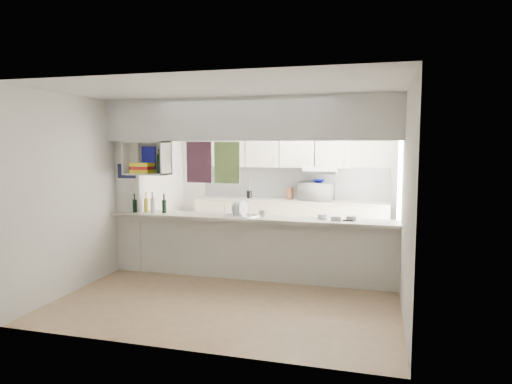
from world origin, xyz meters
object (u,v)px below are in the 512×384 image
(microwave, at_px, (317,191))
(wine_bottles, at_px, (149,205))
(bowl, at_px, (319,181))
(dish_rack, at_px, (242,210))

(microwave, distance_m, wine_bottles, 3.14)
(microwave, bearing_deg, bowl, -141.26)
(microwave, distance_m, dish_rack, 2.26)
(bowl, distance_m, dish_rack, 2.31)
(bowl, bearing_deg, microwave, -152.24)
(microwave, bearing_deg, dish_rack, 80.20)
(wine_bottles, bearing_deg, bowl, 44.23)
(microwave, height_order, dish_rack, microwave)
(wine_bottles, bearing_deg, microwave, 44.45)
(dish_rack, bearing_deg, wine_bottles, -158.55)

